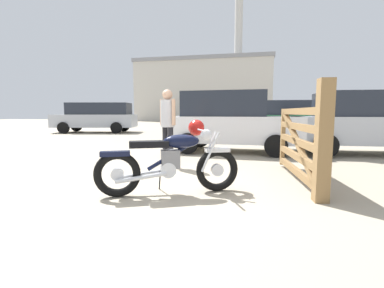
{
  "coord_description": "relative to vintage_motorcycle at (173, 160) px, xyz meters",
  "views": [
    {
      "loc": [
        1.29,
        -4.18,
        1.17
      ],
      "look_at": [
        0.46,
        0.62,
        0.62
      ],
      "focal_mm": 25.9,
      "sensor_mm": 36.0,
      "label": 1
    }
  ],
  "objects": [
    {
      "name": "white_estate_far",
      "position": [
        3.09,
        10.24,
        0.45
      ],
      "size": [
        4.73,
        2.03,
        1.74
      ],
      "rotation": [
        0.0,
        0.0,
        3.12
      ],
      "color": "black",
      "rests_on": "ground_plane"
    },
    {
      "name": "vintage_motorcycle",
      "position": [
        0.0,
        0.0,
        0.0
      ],
      "size": [
        1.97,
        1.01,
        1.07
      ],
      "rotation": [
        0.0,
        0.0,
        0.38
      ],
      "color": "black",
      "rests_on": "ground_plane"
    },
    {
      "name": "silver_sedan_mid",
      "position": [
        -7.43,
        11.44,
        0.45
      ],
      "size": [
        4.93,
        2.55,
        1.74
      ],
      "rotation": [
        0.0,
        0.0,
        3.31
      ],
      "color": "black",
      "rests_on": "ground_plane"
    },
    {
      "name": "bystander",
      "position": [
        -0.59,
        1.97,
        0.53
      ],
      "size": [
        0.4,
        0.3,
        1.66
      ],
      "rotation": [
        0.0,
        0.0,
        4.12
      ],
      "color": "black",
      "rests_on": "ground_plane"
    },
    {
      "name": "blue_hatchback_right",
      "position": [
        4.72,
        4.65,
        0.45
      ],
      "size": [
        4.73,
        2.04,
        1.74
      ],
      "rotation": [
        0.0,
        0.0,
        3.16
      ],
      "color": "black",
      "rests_on": "ground_plane"
    },
    {
      "name": "dark_sedan_left",
      "position": [
        0.68,
        4.54,
        0.43
      ],
      "size": [
        4.02,
        2.07,
        1.78
      ],
      "rotation": [
        0.0,
        0.0,
        -0.08
      ],
      "color": "black",
      "rests_on": "ground_plane"
    },
    {
      "name": "ground_plane",
      "position": [
        -0.34,
        0.35,
        -0.49
      ],
      "size": [
        80.0,
        80.0,
        0.0
      ],
      "primitive_type": "plane",
      "color": "tan"
    },
    {
      "name": "industrial_building",
      "position": [
        -4.06,
        37.23,
        3.84
      ],
      "size": [
        19.26,
        10.99,
        17.44
      ],
      "rotation": [
        0.0,
        0.0,
        -0.05
      ],
      "color": "beige",
      "rests_on": "ground_plane"
    },
    {
      "name": "timber_gate",
      "position": [
        1.96,
        0.87,
        0.21
      ],
      "size": [
        0.28,
        2.54,
        1.6
      ],
      "rotation": [
        0.0,
        0.0,
        1.63
      ],
      "color": "olive",
      "rests_on": "ground_plane"
    },
    {
      "name": "pale_sedan_back",
      "position": [
        0.11,
        13.89,
        0.45
      ],
      "size": [
        4.9,
        2.45,
        1.74
      ],
      "rotation": [
        0.0,
        0.0,
        3.0
      ],
      "color": "black",
      "rests_on": "ground_plane"
    }
  ]
}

